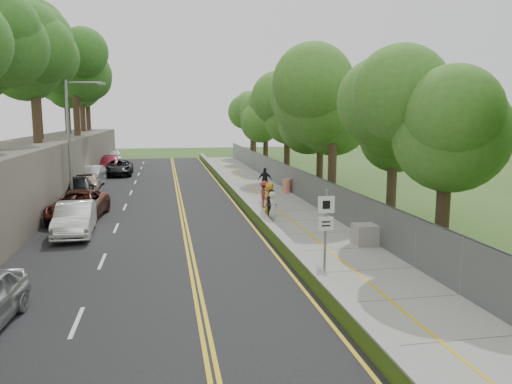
# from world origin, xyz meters

# --- Properties ---
(ground) EXTENTS (140.00, 140.00, 0.00)m
(ground) POSITION_xyz_m (0.00, 0.00, 0.00)
(ground) COLOR #33511E
(ground) RESTS_ON ground
(road) EXTENTS (11.20, 66.00, 0.04)m
(road) POSITION_xyz_m (-5.40, 15.00, 0.02)
(road) COLOR black
(road) RESTS_ON ground
(sidewalk) EXTENTS (4.20, 66.00, 0.05)m
(sidewalk) POSITION_xyz_m (2.55, 15.00, 0.03)
(sidewalk) COLOR gray
(sidewalk) RESTS_ON ground
(jersey_barrier) EXTENTS (0.42, 66.00, 0.60)m
(jersey_barrier) POSITION_xyz_m (0.25, 15.00, 0.30)
(jersey_barrier) COLOR #8EED26
(jersey_barrier) RESTS_ON ground
(rock_embankment) EXTENTS (5.00, 66.00, 4.00)m
(rock_embankment) POSITION_xyz_m (-13.50, 15.00, 2.00)
(rock_embankment) COLOR #595147
(rock_embankment) RESTS_ON ground
(chainlink_fence) EXTENTS (0.04, 66.00, 2.00)m
(chainlink_fence) POSITION_xyz_m (4.65, 15.00, 1.00)
(chainlink_fence) COLOR slate
(chainlink_fence) RESTS_ON ground
(trees_embankment) EXTENTS (6.40, 66.00, 13.00)m
(trees_embankment) POSITION_xyz_m (-13.00, 15.00, 10.50)
(trees_embankment) COLOR #3B7927
(trees_embankment) RESTS_ON rock_embankment
(trees_fenceside) EXTENTS (7.00, 66.00, 14.00)m
(trees_fenceside) POSITION_xyz_m (7.00, 15.00, 7.00)
(trees_fenceside) COLOR #4C882D
(trees_fenceside) RESTS_ON ground
(streetlight) EXTENTS (2.52, 0.22, 8.00)m
(streetlight) POSITION_xyz_m (-10.46, 14.00, 4.64)
(streetlight) COLOR gray
(streetlight) RESTS_ON ground
(signpost) EXTENTS (0.62, 0.09, 3.10)m
(signpost) POSITION_xyz_m (1.05, -3.02, 1.96)
(signpost) COLOR gray
(signpost) RESTS_ON sidewalk
(construction_barrel) EXTENTS (0.61, 0.61, 1.00)m
(construction_barrel) POSITION_xyz_m (4.30, 16.00, 0.55)
(construction_barrel) COLOR #EE2600
(construction_barrel) RESTS_ON sidewalk
(concrete_block) EXTENTS (1.34, 1.00, 0.89)m
(concrete_block) POSITION_xyz_m (4.30, 0.65, 0.49)
(concrete_block) COLOR gray
(concrete_block) RESTS_ON sidewalk
(car_1) EXTENTS (1.91, 4.87, 1.58)m
(car_1) POSITION_xyz_m (-9.00, 4.86, 0.83)
(car_1) COLOR white
(car_1) RESTS_ON road
(car_2) EXTENTS (3.07, 5.84, 1.57)m
(car_2) POSITION_xyz_m (-9.45, 8.71, 0.82)
(car_2) COLOR maroon
(car_2) RESTS_ON road
(car_3) EXTENTS (2.59, 5.32, 1.49)m
(car_3) POSITION_xyz_m (-10.60, 15.53, 0.79)
(car_3) COLOR black
(car_3) RESTS_ON road
(car_4) EXTENTS (1.91, 4.17, 1.39)m
(car_4) POSITION_xyz_m (-10.42, 19.51, 0.73)
(car_4) COLOR #C1A78D
(car_4) RESTS_ON road
(car_5) EXTENTS (1.98, 5.15, 1.67)m
(car_5) POSITION_xyz_m (-10.60, 21.79, 0.88)
(car_5) COLOR silver
(car_5) RESTS_ON road
(car_6) EXTENTS (2.58, 5.45, 1.50)m
(car_6) POSITION_xyz_m (-9.00, 29.50, 0.79)
(car_6) COLOR black
(car_6) RESTS_ON road
(car_7) EXTENTS (2.61, 5.72, 1.62)m
(car_7) POSITION_xyz_m (-10.15, 32.34, 0.85)
(car_7) COLOR maroon
(car_7) RESTS_ON road
(car_8) EXTENTS (2.33, 5.03, 1.67)m
(car_8) POSITION_xyz_m (-10.60, 41.66, 0.87)
(car_8) COLOR white
(car_8) RESTS_ON road
(painter_0) EXTENTS (0.84, 1.04, 1.86)m
(painter_0) POSITION_xyz_m (1.32, 8.13, 0.98)
(painter_0) COLOR orange
(painter_0) RESTS_ON sidewalk
(painter_1) EXTENTS (0.45, 0.69, 1.89)m
(painter_1) POSITION_xyz_m (0.75, 4.56, 1.00)
(painter_1) COLOR silver
(painter_1) RESTS_ON sidewalk
(painter_2) EXTENTS (0.78, 0.90, 1.58)m
(painter_2) POSITION_xyz_m (1.27, 7.31, 0.84)
(painter_2) COLOR black
(painter_2) RESTS_ON sidewalk
(painter_3) EXTENTS (0.78, 1.16, 1.68)m
(painter_3) POSITION_xyz_m (1.45, 10.26, 0.89)
(painter_3) COLOR maroon
(painter_3) RESTS_ON sidewalk
(person_far) EXTENTS (1.14, 0.76, 1.81)m
(person_far) POSITION_xyz_m (2.80, 16.74, 0.95)
(person_far) COLOR black
(person_far) RESTS_ON sidewalk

